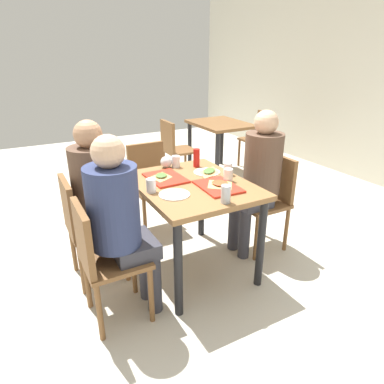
% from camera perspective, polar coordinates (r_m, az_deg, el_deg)
% --- Properties ---
extents(ground_plane, '(10.00, 10.00, 0.02)m').
position_cam_1_polar(ground_plane, '(2.97, 0.00, -12.54)').
color(ground_plane, beige).
extents(main_table, '(1.02, 0.81, 0.76)m').
position_cam_1_polar(main_table, '(2.65, 0.00, -0.71)').
color(main_table, olive).
rests_on(main_table, ground_plane).
extents(chair_near_left, '(0.40, 0.40, 0.85)m').
position_cam_1_polar(chair_near_left, '(2.70, -17.64, -4.90)').
color(chair_near_left, brown).
rests_on(chair_near_left, ground_plane).
extents(chair_near_right, '(0.40, 0.40, 0.85)m').
position_cam_1_polar(chair_near_right, '(2.26, -14.92, -10.21)').
color(chair_near_right, brown).
rests_on(chair_near_right, ground_plane).
extents(chair_far_side, '(0.40, 0.40, 0.85)m').
position_cam_1_polar(chair_far_side, '(3.13, 12.81, -0.53)').
color(chair_far_side, brown).
rests_on(chair_far_side, ground_plane).
extents(chair_left_end, '(0.40, 0.40, 0.85)m').
position_cam_1_polar(chair_left_end, '(3.46, -7.05, 2.11)').
color(chair_left_end, brown).
rests_on(chair_left_end, ground_plane).
extents(person_in_red, '(0.32, 0.42, 1.26)m').
position_cam_1_polar(person_in_red, '(2.62, -15.28, 0.50)').
color(person_in_red, '#383842').
rests_on(person_in_red, ground_plane).
extents(person_in_brown_jacket, '(0.32, 0.42, 1.26)m').
position_cam_1_polar(person_in_brown_jacket, '(2.17, -11.99, -3.90)').
color(person_in_brown_jacket, '#383842').
rests_on(person_in_brown_jacket, ground_plane).
extents(person_far_side, '(0.32, 0.42, 1.26)m').
position_cam_1_polar(person_far_side, '(2.96, 11.15, 3.36)').
color(person_far_side, '#383842').
rests_on(person_far_side, ground_plane).
extents(tray_red_near, '(0.37, 0.27, 0.02)m').
position_cam_1_polar(tray_red_near, '(2.69, -4.46, 2.38)').
color(tray_red_near, red).
rests_on(tray_red_near, main_table).
extents(tray_red_far, '(0.37, 0.27, 0.02)m').
position_cam_1_polar(tray_red_far, '(2.52, 4.36, 0.92)').
color(tray_red_far, red).
rests_on(tray_red_far, main_table).
extents(paper_plate_center, '(0.22, 0.22, 0.01)m').
position_cam_1_polar(paper_plate_center, '(2.83, 2.51, 3.36)').
color(paper_plate_center, white).
rests_on(paper_plate_center, main_table).
extents(paper_plate_near_edge, '(0.22, 0.22, 0.01)m').
position_cam_1_polar(paper_plate_near_edge, '(2.38, -2.97, -0.42)').
color(paper_plate_near_edge, white).
rests_on(paper_plate_near_edge, main_table).
extents(pizza_slice_a, '(0.21, 0.19, 0.02)m').
position_cam_1_polar(pizza_slice_a, '(2.69, -5.17, 2.72)').
color(pizza_slice_a, '#DBAD60').
rests_on(pizza_slice_a, tray_red_near).
extents(pizza_slice_b, '(0.20, 0.18, 0.02)m').
position_cam_1_polar(pizza_slice_b, '(2.53, 4.72, 1.40)').
color(pizza_slice_b, '#DBAD60').
rests_on(pizza_slice_b, tray_red_far).
extents(pizza_slice_c, '(0.25, 0.25, 0.02)m').
position_cam_1_polar(pizza_slice_c, '(2.81, 2.89, 3.50)').
color(pizza_slice_c, '#DBAD60').
rests_on(pizza_slice_c, paper_plate_center).
extents(plastic_cup_a, '(0.07, 0.07, 0.10)m').
position_cam_1_polar(plastic_cup_a, '(2.78, 6.03, 3.88)').
color(plastic_cup_a, white).
rests_on(plastic_cup_a, main_table).
extents(plastic_cup_b, '(0.07, 0.07, 0.10)m').
position_cam_1_polar(plastic_cup_b, '(2.43, -6.88, 1.08)').
color(plastic_cup_b, white).
rests_on(plastic_cup_b, main_table).
extents(plastic_cup_c, '(0.07, 0.07, 0.10)m').
position_cam_1_polar(plastic_cup_c, '(2.96, -2.72, 5.13)').
color(plastic_cup_c, white).
rests_on(plastic_cup_c, main_table).
extents(plastic_cup_d, '(0.07, 0.07, 0.10)m').
position_cam_1_polar(plastic_cup_d, '(2.64, 6.11, 2.84)').
color(plastic_cup_d, white).
rests_on(plastic_cup_d, main_table).
extents(soda_can, '(0.07, 0.07, 0.12)m').
position_cam_1_polar(soda_can, '(2.25, 5.69, -0.36)').
color(soda_can, '#B7BCC6').
rests_on(soda_can, main_table).
extents(condiment_bottle, '(0.06, 0.06, 0.16)m').
position_cam_1_polar(condiment_bottle, '(2.95, 0.76, 5.75)').
color(condiment_bottle, red).
rests_on(condiment_bottle, main_table).
extents(foil_bundle, '(0.10, 0.10, 0.10)m').
position_cam_1_polar(foil_bundle, '(2.95, -4.36, 5.02)').
color(foil_bundle, silver).
rests_on(foil_bundle, main_table).
extents(background_table, '(0.90, 0.70, 0.76)m').
position_cam_1_polar(background_table, '(4.97, 4.76, 10.05)').
color(background_table, brown).
rests_on(background_table, ground_plane).
extents(background_chair_near, '(0.40, 0.40, 0.85)m').
position_cam_1_polar(background_chair_near, '(4.65, -2.98, 7.57)').
color(background_chair_near, brown).
rests_on(background_chair_near, ground_plane).
extents(background_chair_far, '(0.40, 0.40, 0.85)m').
position_cam_1_polar(background_chair_far, '(5.43, 11.32, 9.33)').
color(background_chair_far, brown).
rests_on(background_chair_far, ground_plane).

